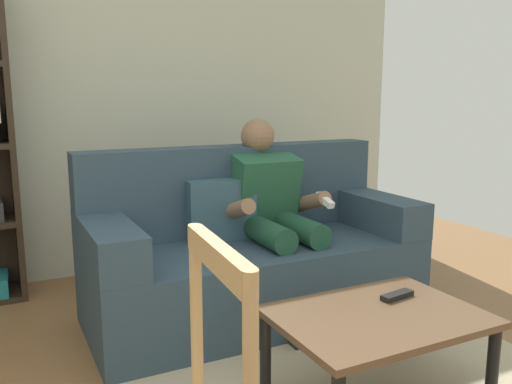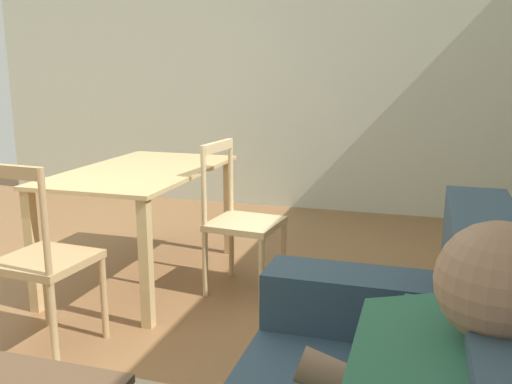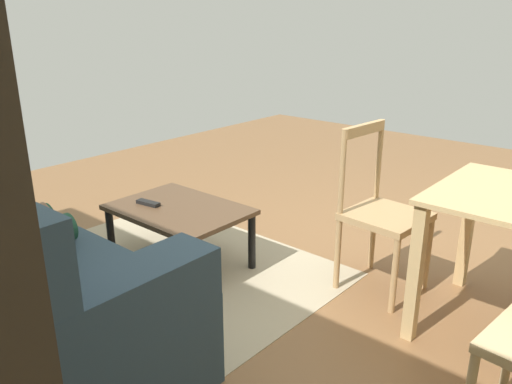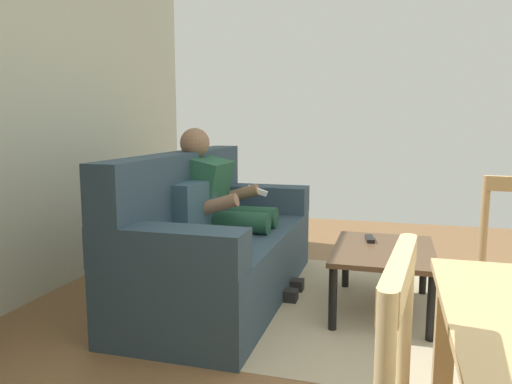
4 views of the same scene
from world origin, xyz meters
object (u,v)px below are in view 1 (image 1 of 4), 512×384
object	(u,v)px
couch	(251,254)
tv_remote	(397,295)
person_lounging	(274,212)
coffee_table	(377,326)

from	to	relation	value
couch	tv_remote	distance (m)	1.05
person_lounging	coffee_table	distance (m)	1.13
couch	coffee_table	xyz separation A→B (m)	(0.04, -1.12, -0.01)
person_lounging	tv_remote	size ratio (longest dim) A/B	6.80
coffee_table	tv_remote	size ratio (longest dim) A/B	5.01
tv_remote	person_lounging	bearing A→B (deg)	-3.57
coffee_table	couch	bearing A→B (deg)	92.12
coffee_table	person_lounging	bearing A→B (deg)	84.60
person_lounging	couch	bearing A→B (deg)	171.91
person_lounging	tv_remote	world-z (taller)	person_lounging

